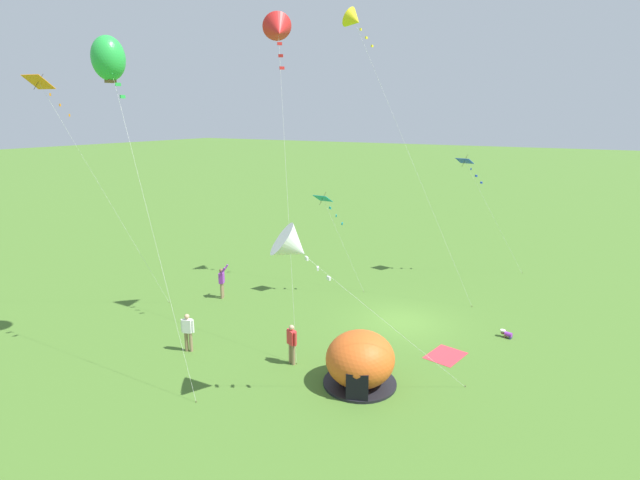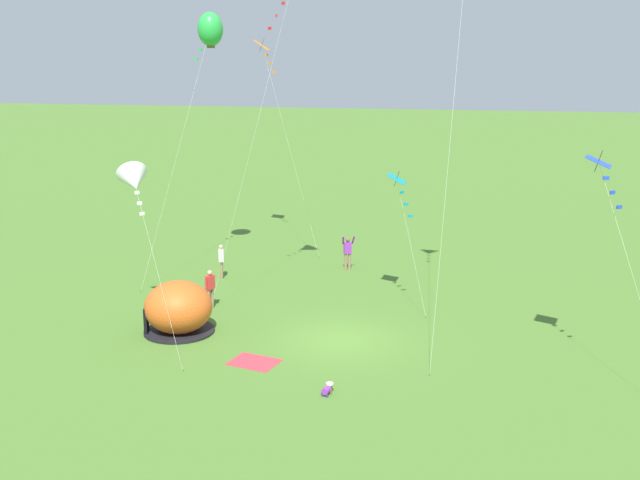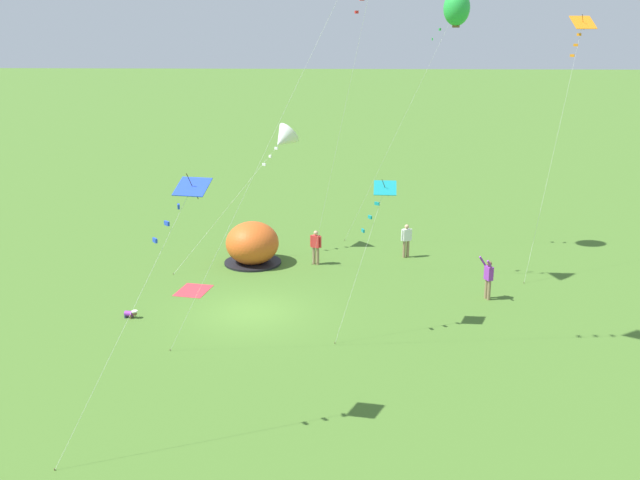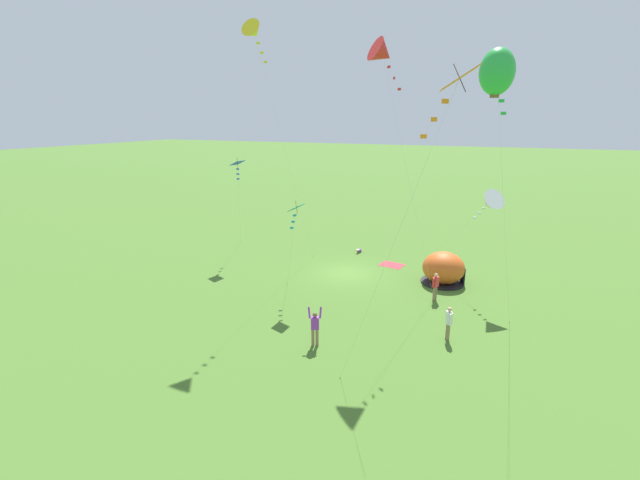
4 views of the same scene
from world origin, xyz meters
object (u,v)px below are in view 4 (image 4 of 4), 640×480
(kite_red, at_px, (383,54))
(kite_yellow, at_px, (254,32))
(toddler_crawling, at_px, (359,251))
(kite_orange, at_px, (453,91))
(kite_teal, at_px, (296,211))
(person_with_toddler, at_px, (449,322))
(person_arms_raised, at_px, (315,326))
(kite_green, at_px, (497,72))
(kite_white, at_px, (489,203))
(popup_tent, at_px, (444,269))
(kite_blue, at_px, (238,166))
(person_watching_sky, at_px, (435,285))

(kite_red, relative_size, kite_yellow, 0.91)
(toddler_crawling, xyz_separation_m, kite_orange, (-8.60, 19.49, 10.96))
(toddler_crawling, xyz_separation_m, kite_teal, (0.67, 9.98, 5.15))
(person_with_toddler, height_order, kite_teal, kite_teal)
(toddler_crawling, relative_size, person_with_toddler, 0.32)
(person_arms_raised, bearing_deg, kite_orange, 141.83)
(kite_green, bearing_deg, person_arms_raised, 8.18)
(kite_orange, height_order, kite_teal, kite_orange)
(kite_white, height_order, kite_teal, kite_white)
(person_with_toddler, xyz_separation_m, kite_white, (-1.13, -6.24, 4.84))
(kite_teal, bearing_deg, kite_green, 159.27)
(popup_tent, height_order, kite_green, kite_green)
(kite_blue, bearing_deg, kite_white, 176.30)
(kite_yellow, bearing_deg, kite_white, -161.62)
(toddler_crawling, bearing_deg, kite_red, 112.55)
(kite_white, distance_m, kite_green, 10.43)
(popup_tent, bearing_deg, person_arms_raised, 67.17)
(popup_tent, xyz_separation_m, kite_blue, (15.39, 0.24, 6.02))
(toddler_crawling, relative_size, person_watching_sky, 0.32)
(popup_tent, bearing_deg, person_watching_sky, 89.04)
(person_watching_sky, bearing_deg, person_arms_raised, 59.55)
(kite_green, bearing_deg, kite_white, -90.51)
(popup_tent, relative_size, toddler_crawling, 5.08)
(kite_white, bearing_deg, person_arms_raised, 53.52)
(person_watching_sky, xyz_separation_m, kite_yellow, (10.25, 2.48, 13.99))
(kite_red, height_order, kite_yellow, kite_yellow)
(person_watching_sky, height_order, kite_yellow, kite_yellow)
(person_arms_raised, bearing_deg, toddler_crawling, -79.94)
(popup_tent, xyz_separation_m, person_watching_sky, (0.05, 3.13, -0.03))
(toddler_crawling, height_order, kite_white, kite_white)
(kite_blue, distance_m, kite_green, 20.70)
(person_watching_sky, distance_m, kite_teal, 9.32)
(person_watching_sky, bearing_deg, kite_teal, 19.68)
(kite_blue, relative_size, kite_green, 0.59)
(toddler_crawling, distance_m, kite_orange, 23.95)
(kite_blue, height_order, kite_white, kite_blue)
(person_watching_sky, relative_size, kite_green, 0.13)
(kite_white, bearing_deg, person_watching_sky, 35.51)
(popup_tent, distance_m, toddler_crawling, 8.26)
(toddler_crawling, bearing_deg, kite_green, 124.34)
(person_arms_raised, relative_size, kite_green, 0.15)
(kite_white, distance_m, kite_yellow, 16.19)
(kite_blue, relative_size, kite_teal, 1.29)
(person_watching_sky, height_order, kite_teal, kite_teal)
(kite_white, bearing_deg, kite_red, 37.52)
(person_arms_raised, xyz_separation_m, kite_green, (-6.81, -0.98, 11.08))
(popup_tent, bearing_deg, kite_yellow, 28.55)
(kite_blue, bearing_deg, kite_teal, 143.30)
(person_with_toddler, relative_size, kite_white, 0.26)
(person_arms_raised, bearing_deg, kite_blue, -43.86)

